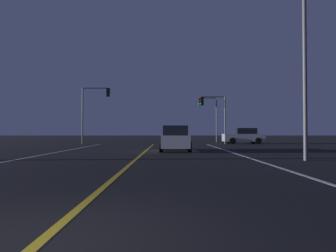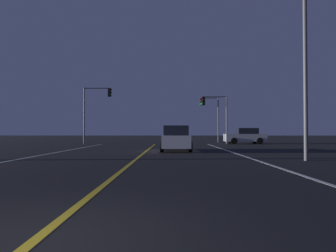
{
  "view_description": "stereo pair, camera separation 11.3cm",
  "coord_description": "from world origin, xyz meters",
  "px_view_note": "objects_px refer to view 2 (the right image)",
  "views": [
    {
      "loc": [
        1.51,
        -3.28,
        1.3
      ],
      "look_at": [
        1.4,
        22.78,
        1.8
      ],
      "focal_mm": 31.75,
      "sensor_mm": 36.0,
      "label": 1
    },
    {
      "loc": [
        1.62,
        -3.28,
        1.3
      ],
      "look_at": [
        1.4,
        22.78,
        1.8
      ],
      "focal_mm": 31.75,
      "sensor_mm": 36.0,
      "label": 2
    }
  ],
  "objects_px": {
    "traffic_light_far_right": "(210,109)",
    "traffic_light_near_left": "(97,103)",
    "street_lamp_right_near": "(294,42)",
    "car_crossing_side": "(245,136)",
    "car_lead_same_lane": "(176,139)",
    "traffic_light_near_right": "(214,109)"
  },
  "relations": [
    {
      "from": "car_lead_same_lane",
      "to": "car_crossing_side",
      "type": "xyz_separation_m",
      "value": [
        7.73,
        12.12,
        0.0
      ]
    },
    {
      "from": "traffic_light_near_left",
      "to": "street_lamp_right_near",
      "type": "xyz_separation_m",
      "value": [
        13.43,
        -18.0,
        0.96
      ]
    },
    {
      "from": "traffic_light_far_right",
      "to": "traffic_light_near_left",
      "type": "bearing_deg",
      "value": 23.4
    },
    {
      "from": "street_lamp_right_near",
      "to": "traffic_light_far_right",
      "type": "bearing_deg",
      "value": -88.24
    },
    {
      "from": "car_crossing_side",
      "to": "traffic_light_far_right",
      "type": "height_order",
      "value": "traffic_light_far_right"
    },
    {
      "from": "traffic_light_near_right",
      "to": "traffic_light_far_right",
      "type": "bearing_deg",
      "value": -92.65
    },
    {
      "from": "car_lead_same_lane",
      "to": "traffic_light_near_left",
      "type": "bearing_deg",
      "value": 35.67
    },
    {
      "from": "traffic_light_near_left",
      "to": "traffic_light_far_right",
      "type": "distance_m",
      "value": 13.85
    },
    {
      "from": "car_crossing_side",
      "to": "street_lamp_right_near",
      "type": "bearing_deg",
      "value": 82.45
    },
    {
      "from": "traffic_light_near_left",
      "to": "traffic_light_far_right",
      "type": "xyz_separation_m",
      "value": [
        12.71,
        5.5,
        -0.33
      ]
    },
    {
      "from": "car_lead_same_lane",
      "to": "traffic_light_far_right",
      "type": "relative_size",
      "value": 0.78
    },
    {
      "from": "traffic_light_far_right",
      "to": "car_lead_same_lane",
      "type": "bearing_deg",
      "value": 75.01
    },
    {
      "from": "car_crossing_side",
      "to": "traffic_light_far_right",
      "type": "relative_size",
      "value": 0.78
    },
    {
      "from": "car_lead_same_lane",
      "to": "traffic_light_far_right",
      "type": "xyz_separation_m",
      "value": [
        4.53,
        16.9,
        3.25
      ]
    },
    {
      "from": "car_crossing_side",
      "to": "traffic_light_near_left",
      "type": "height_order",
      "value": "traffic_light_near_left"
    },
    {
      "from": "traffic_light_far_right",
      "to": "street_lamp_right_near",
      "type": "bearing_deg",
      "value": 91.76
    },
    {
      "from": "traffic_light_near_right",
      "to": "traffic_light_near_left",
      "type": "bearing_deg",
      "value": 0.0
    },
    {
      "from": "traffic_light_near_right",
      "to": "traffic_light_near_left",
      "type": "distance_m",
      "value": 12.47
    },
    {
      "from": "car_crossing_side",
      "to": "traffic_light_near_left",
      "type": "relative_size",
      "value": 0.72
    },
    {
      "from": "car_lead_same_lane",
      "to": "traffic_light_far_right",
      "type": "distance_m",
      "value": 17.8
    },
    {
      "from": "street_lamp_right_near",
      "to": "car_crossing_side",
      "type": "bearing_deg",
      "value": -97.55
    },
    {
      "from": "car_crossing_side",
      "to": "traffic_light_near_left",
      "type": "xyz_separation_m",
      "value": [
        -15.91,
        -0.72,
        3.58
      ]
    }
  ]
}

